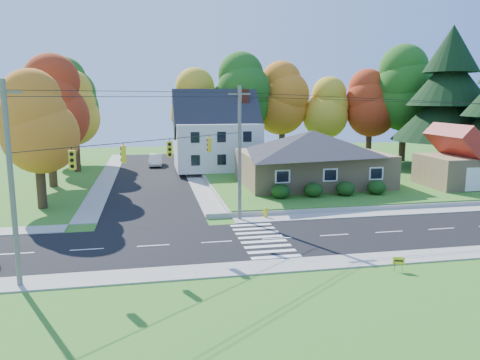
# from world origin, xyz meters

# --- Properties ---
(ground) EXTENTS (120.00, 120.00, 0.00)m
(ground) POSITION_xyz_m (0.00, 0.00, 0.00)
(ground) COLOR #3D7923
(road_main) EXTENTS (90.00, 8.00, 0.02)m
(road_main) POSITION_xyz_m (0.00, 0.00, 0.01)
(road_main) COLOR black
(road_main) RESTS_ON ground
(road_cross) EXTENTS (8.00, 44.00, 0.02)m
(road_cross) POSITION_xyz_m (-8.00, 26.00, 0.01)
(road_cross) COLOR black
(road_cross) RESTS_ON ground
(sidewalk_north) EXTENTS (90.00, 2.00, 0.08)m
(sidewalk_north) POSITION_xyz_m (0.00, 5.00, 0.04)
(sidewalk_north) COLOR #9C9A90
(sidewalk_north) RESTS_ON ground
(sidewalk_south) EXTENTS (90.00, 2.00, 0.08)m
(sidewalk_south) POSITION_xyz_m (0.00, -5.00, 0.04)
(sidewalk_south) COLOR #9C9A90
(sidewalk_south) RESTS_ON ground
(lawn) EXTENTS (30.00, 30.00, 0.50)m
(lawn) POSITION_xyz_m (13.00, 21.00, 0.25)
(lawn) COLOR #3D7923
(lawn) RESTS_ON ground
(ranch_house) EXTENTS (14.60, 10.60, 5.40)m
(ranch_house) POSITION_xyz_m (8.00, 16.00, 3.27)
(ranch_house) COLOR tan
(ranch_house) RESTS_ON lawn
(colonial_house) EXTENTS (10.40, 8.40, 9.60)m
(colonial_house) POSITION_xyz_m (0.04, 28.00, 4.58)
(colonial_house) COLOR silver
(colonial_house) RESTS_ON lawn
(garage) EXTENTS (7.30, 6.30, 4.60)m
(garage) POSITION_xyz_m (22.00, 11.99, 2.84)
(garage) COLOR tan
(garage) RESTS_ON lawn
(hedge_row) EXTENTS (10.70, 1.70, 1.27)m
(hedge_row) POSITION_xyz_m (7.50, 9.80, 1.14)
(hedge_row) COLOR #163A10
(hedge_row) RESTS_ON lawn
(traffic_infrastructure) EXTENTS (38.10, 10.66, 10.00)m
(traffic_infrastructure) POSITION_xyz_m (-0.15, 1.35, 5.15)
(traffic_infrastructure) COLOR #666059
(traffic_infrastructure) RESTS_ON ground
(tree_lot_0) EXTENTS (6.72, 6.72, 12.51)m
(tree_lot_0) POSITION_xyz_m (-2.00, 34.00, 8.31)
(tree_lot_0) COLOR #3F2A19
(tree_lot_0) RESTS_ON lawn
(tree_lot_1) EXTENTS (7.84, 7.84, 14.60)m
(tree_lot_1) POSITION_xyz_m (4.00, 33.00, 9.61)
(tree_lot_1) COLOR #3F2A19
(tree_lot_1) RESTS_ON lawn
(tree_lot_2) EXTENTS (7.28, 7.28, 13.56)m
(tree_lot_2) POSITION_xyz_m (10.00, 34.00, 8.96)
(tree_lot_2) COLOR #3F2A19
(tree_lot_2) RESTS_ON lawn
(tree_lot_3) EXTENTS (6.16, 6.16, 11.47)m
(tree_lot_3) POSITION_xyz_m (16.00, 33.00, 7.65)
(tree_lot_3) COLOR #3F2A19
(tree_lot_3) RESTS_ON lawn
(tree_lot_4) EXTENTS (6.72, 6.72, 12.51)m
(tree_lot_4) POSITION_xyz_m (22.00, 32.00, 8.31)
(tree_lot_4) COLOR #3F2A19
(tree_lot_4) RESTS_ON lawn
(tree_lot_5) EXTENTS (8.40, 8.40, 15.64)m
(tree_lot_5) POSITION_xyz_m (26.00, 30.00, 10.27)
(tree_lot_5) COLOR #3F2A19
(tree_lot_5) RESTS_ON lawn
(conifer_east_a) EXTENTS (12.80, 12.80, 16.96)m
(conifer_east_a) POSITION_xyz_m (27.00, 22.00, 9.39)
(conifer_east_a) COLOR #3F2A19
(conifer_east_a) RESTS_ON lawn
(tree_west_0) EXTENTS (6.16, 6.16, 11.47)m
(tree_west_0) POSITION_xyz_m (-17.00, 12.00, 7.15)
(tree_west_0) COLOR #3F2A19
(tree_west_0) RESTS_ON ground
(tree_west_1) EXTENTS (7.28, 7.28, 13.56)m
(tree_west_1) POSITION_xyz_m (-18.00, 22.00, 8.46)
(tree_west_1) COLOR #3F2A19
(tree_west_1) RESTS_ON ground
(tree_west_2) EXTENTS (6.72, 6.72, 12.51)m
(tree_west_2) POSITION_xyz_m (-17.00, 32.00, 7.81)
(tree_west_2) COLOR #3F2A19
(tree_west_2) RESTS_ON ground
(tree_west_3) EXTENTS (7.84, 7.84, 14.60)m
(tree_west_3) POSITION_xyz_m (-19.00, 40.00, 9.11)
(tree_west_3) COLOR #3F2A19
(tree_west_3) RESTS_ON ground
(white_car) EXTENTS (1.96, 4.86, 1.57)m
(white_car) POSITION_xyz_m (-7.34, 34.87, 0.80)
(white_car) COLOR silver
(white_car) RESTS_ON road_cross
(fire_hydrant) EXTENTS (0.47, 0.37, 0.83)m
(fire_hydrant) POSITION_xyz_m (0.54, 5.33, 0.40)
(fire_hydrant) COLOR yellow
(fire_hydrant) RESTS_ON ground
(yard_sign) EXTENTS (0.59, 0.24, 0.77)m
(yard_sign) POSITION_xyz_m (4.85, -6.80, 0.55)
(yard_sign) COLOR black
(yard_sign) RESTS_ON ground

